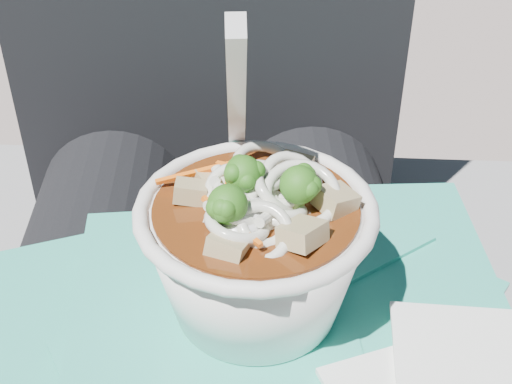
{
  "coord_description": "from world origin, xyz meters",
  "views": [
    {
      "loc": [
        0.02,
        -0.32,
        0.92
      ],
      "look_at": [
        0.03,
        -0.01,
        0.7
      ],
      "focal_mm": 50.0,
      "sensor_mm": 36.0,
      "label": 1
    }
  ],
  "objects": [
    {
      "name": "lap",
      "position": [
        0.0,
        0.0,
        0.52
      ],
      "size": [
        0.32,
        0.48,
        0.14
      ],
      "color": "black",
      "rests_on": "stone_ledge"
    },
    {
      "name": "person_body",
      "position": [
        0.0,
        0.09,
        0.55
      ],
      "size": [
        0.34,
        0.94,
        0.99
      ],
      "color": "black",
      "rests_on": "ground"
    },
    {
      "name": "plastic_bag",
      "position": [
        0.03,
        -0.01,
        0.6
      ],
      "size": [
        0.38,
        0.3,
        0.02
      ],
      "color": "#2AB097",
      "rests_on": "lap"
    },
    {
      "name": "udon_bowl",
      "position": [
        0.03,
        -0.01,
        0.66
      ],
      "size": [
        0.15,
        0.16,
        0.19
      ],
      "color": "white",
      "rests_on": "plastic_bag"
    }
  ]
}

